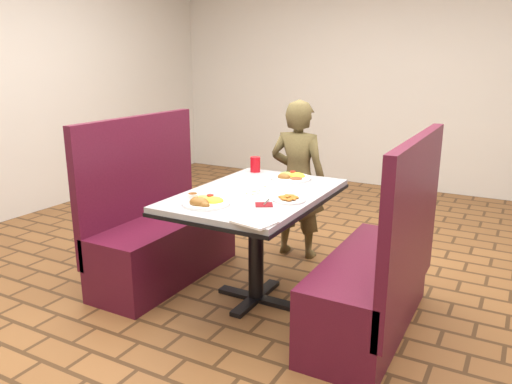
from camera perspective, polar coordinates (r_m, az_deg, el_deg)
dining_table at (r=3.18m, az=0.00°, el=-1.67°), size 0.81×1.21×0.75m
booth_bench_left at (r=3.71m, az=-10.90°, el=-4.73°), size 0.47×1.20×1.17m
booth_bench_right at (r=3.02m, az=13.60°, el=-9.65°), size 0.47×1.20×1.17m
diner_person at (r=3.98m, az=4.79°, el=1.41°), size 0.47×0.32×1.27m
near_dinner_plate at (r=2.89m, az=-5.84°, el=-0.88°), size 0.27×0.27×0.08m
far_dinner_plate at (r=3.50m, az=4.07°, el=1.90°), size 0.28×0.28×0.07m
plantain_plate at (r=2.96m, az=3.81°, el=-0.79°), size 0.20×0.20×0.03m
maroon_napkin at (r=2.88m, az=0.92°, el=-1.46°), size 0.14×0.14×0.00m
spoon_utensil at (r=2.92m, az=1.21°, el=-1.14°), size 0.04×0.12×0.00m
red_tumbler at (r=3.71m, az=-0.08°, el=3.17°), size 0.07×0.07×0.11m
paper_napkin at (r=2.56m, az=-0.20°, el=-3.44°), size 0.23×0.19×0.01m
knife_utensil at (r=2.94m, az=-4.92°, el=-0.97°), size 0.04×0.15×0.00m
fork_utensil at (r=2.88m, az=-5.54°, el=-1.33°), size 0.03×0.14×0.00m
lettuce_shreds at (r=3.19m, az=1.15°, el=0.17°), size 0.28×0.32×0.00m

